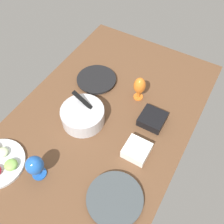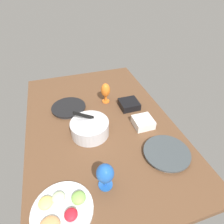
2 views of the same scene
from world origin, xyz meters
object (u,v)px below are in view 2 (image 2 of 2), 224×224
Objects in this scene: hurricane_glass_blue at (105,174)px; hurricane_glass_orange at (106,91)px; dinner_plate_left at (167,153)px; fruit_platter at (62,210)px; square_bowl_white at (143,122)px; square_bowl_black at (129,104)px; dinner_plate_right at (69,108)px; mixing_bowl at (90,127)px.

hurricane_glass_orange is (73.76, -21.53, 0.57)cm from hurricane_glass_blue.
dinner_plate_left is 66.46cm from fruit_platter.
dinner_plate_left is 2.10× the size of square_bowl_white.
square_bowl_white is at bearing -176.75° from square_bowl_black.
hurricane_glass_blue is at bearing -172.27° from dinner_plate_right.
square_bowl_black is at bearing -41.98° from fruit_platter.
dinner_plate_left is 1.10× the size of mixing_bowl.
dinner_plate_left is at bearing -76.92° from fruit_platter.
fruit_platter is 25.79cm from hurricane_glass_blue.
mixing_bowl is 53.41cm from fruit_platter.
dinner_plate_left is 28.99cm from square_bowl_white.
square_bowl_white reaches higher than square_bowl_black.
mixing_bowl is 39.49cm from hurricane_glass_orange.
dinner_plate_right is 80.41cm from fruit_platter.
hurricane_glass_blue is (-40.56, 0.79, 4.60)cm from mixing_bowl.
hurricane_glass_blue reaches higher than dinner_plate_left.
square_bowl_white is (36.96, -38.78, -6.73)cm from hurricane_glass_blue.
fruit_platter is 90.98cm from square_bowl_black.
hurricane_glass_orange is at bearing 16.78° from dinner_plate_left.
square_bowl_black is at bearing -31.65° from hurricane_glass_blue.
dinner_plate_right is 48.68cm from square_bowl_black.
square_bowl_white reaches higher than dinner_plate_right.
dinner_plate_left is 1.93× the size of square_bowl_black.
mixing_bowl is at bearing -27.03° from fruit_platter.
dinner_plate_right is at bearing -9.74° from fruit_platter.
hurricane_glass_orange reaches higher than square_bowl_white.
fruit_platter is 2.00× the size of square_bowl_black.
hurricane_glass_blue is (-72.35, -9.82, 8.62)cm from dinner_plate_right.
square_bowl_white reaches higher than dinner_plate_left.
dinner_plate_right is 1.04× the size of mixing_bowl.
fruit_platter is (-15.04, 64.74, 0.32)cm from dinner_plate_left.
fruit_platter is 2.18× the size of square_bowl_white.
fruit_platter is 1.84× the size of hurricane_glass_blue.
dinner_plate_right is 1.99× the size of square_bowl_white.
mixing_bowl is at bearing 51.34° from dinner_plate_left.
fruit_platter is at bearing 138.02° from square_bowl_black.
hurricane_glass_blue is at bearing 101.14° from dinner_plate_left.
square_bowl_black is (-11.62, -47.25, 1.58)cm from dinner_plate_right.
hurricane_glass_orange is 21.92cm from square_bowl_black.
hurricane_glass_orange is (65.63, 19.79, 9.19)cm from dinner_plate_left.
fruit_platter is 92.77cm from hurricane_glass_orange.
mixing_bowl is at bearing -1.12° from hurricane_glass_blue.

